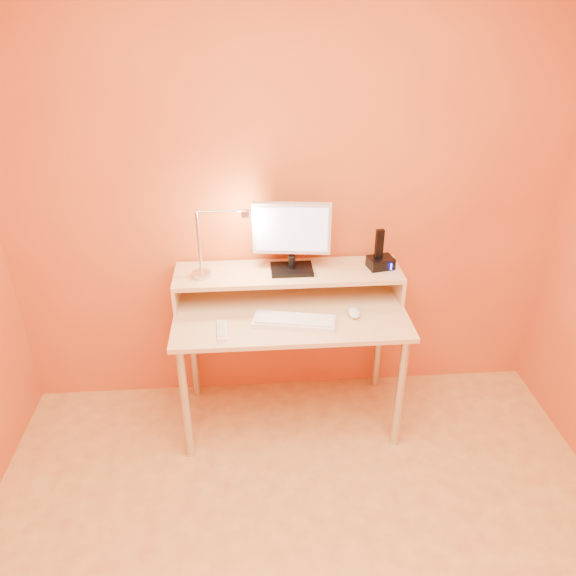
{
  "coord_description": "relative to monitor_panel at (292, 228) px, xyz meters",
  "views": [
    {
      "loc": [
        -0.2,
        -1.25,
        2.22
      ],
      "look_at": [
        -0.02,
        1.13,
        0.89
      ],
      "focal_mm": 34.46,
      "sensor_mm": 36.0,
      "label": 1
    }
  ],
  "objects": [
    {
      "name": "phone_dock",
      "position": [
        0.47,
        -0.01,
        -0.21
      ],
      "size": [
        0.15,
        0.12,
        0.06
      ],
      "primitive_type": "cube",
      "rotation": [
        0.0,
        0.0,
        0.2
      ],
      "color": "black",
      "rests_on": "desk_shelf"
    },
    {
      "name": "desk_leg_fr",
      "position": [
        0.53,
        -0.41,
        -0.77
      ],
      "size": [
        0.04,
        0.04,
        0.69
      ],
      "primitive_type": "cylinder",
      "color": "silver",
      "rests_on": "floor"
    },
    {
      "name": "monitor_foot",
      "position": [
        -0.0,
        -0.01,
        -0.23
      ],
      "size": [
        0.22,
        0.16,
        0.02
      ],
      "primitive_type": "cube",
      "color": "black",
      "rests_on": "desk_shelf"
    },
    {
      "name": "monitor_screen",
      "position": [
        0.0,
        -0.02,
        0.0
      ],
      "size": [
        0.36,
        0.05,
        0.24
      ],
      "primitive_type": "cube",
      "rotation": [
        0.0,
        0.0,
        -0.12
      ],
      "color": "silver",
      "rests_on": "monitor_panel"
    },
    {
      "name": "phone_led",
      "position": [
        0.52,
        -0.06,
        -0.21
      ],
      "size": [
        0.01,
        0.0,
        0.04
      ],
      "primitive_type": "cube",
      "color": "#182DED",
      "rests_on": "phone_dock"
    },
    {
      "name": "lamp_base",
      "position": [
        -0.47,
        -0.04,
        -0.23
      ],
      "size": [
        0.1,
        0.1,
        0.02
      ],
      "primitive_type": "cylinder",
      "color": "silver",
      "rests_on": "desk_shelf"
    },
    {
      "name": "monitor_neck",
      "position": [
        0.0,
        -0.01,
        -0.19
      ],
      "size": [
        0.04,
        0.04,
        0.07
      ],
      "primitive_type": "cylinder",
      "color": "black",
      "rests_on": "monitor_foot"
    },
    {
      "name": "desk_lower",
      "position": [
        -0.02,
        -0.16,
        -0.41
      ],
      "size": [
        1.2,
        0.6,
        0.02
      ],
      "primitive_type": "cube",
      "color": "tan",
      "rests_on": "floor"
    },
    {
      "name": "shelf_riser_left",
      "position": [
        -0.61,
        -0.01,
        -0.33
      ],
      "size": [
        0.02,
        0.3,
        0.14
      ],
      "primitive_type": "cube",
      "color": "tan",
      "rests_on": "desk_lower"
    },
    {
      "name": "desk_leg_bl",
      "position": [
        -0.57,
        0.09,
        -0.77
      ],
      "size": [
        0.04,
        0.04,
        0.69
      ],
      "primitive_type": "cylinder",
      "color": "silver",
      "rests_on": "floor"
    },
    {
      "name": "monitor_back",
      "position": [
        0.0,
        0.02,
        0.0
      ],
      "size": [
        0.36,
        0.05,
        0.23
      ],
      "primitive_type": "cube",
      "rotation": [
        0.0,
        0.0,
        -0.12
      ],
      "color": "black",
      "rests_on": "monitor_panel"
    },
    {
      "name": "lamp_post",
      "position": [
        -0.47,
        -0.04,
        -0.05
      ],
      "size": [
        0.01,
        0.01,
        0.33
      ],
      "primitive_type": "cylinder",
      "color": "silver",
      "rests_on": "lamp_base"
    },
    {
      "name": "mouse",
      "position": [
        0.3,
        -0.22,
        -0.38
      ],
      "size": [
        0.07,
        0.11,
        0.04
      ],
      "primitive_type": "ellipsoid",
      "rotation": [
        0.0,
        0.0,
        -0.06
      ],
      "color": "silver",
      "rests_on": "desk_lower"
    },
    {
      "name": "lamp_head",
      "position": [
        -0.23,
        -0.04,
        0.1
      ],
      "size": [
        0.04,
        0.04,
        0.03
      ],
      "primitive_type": "cylinder",
      "color": "silver",
      "rests_on": "lamp_arm"
    },
    {
      "name": "phone_handset",
      "position": [
        0.46,
        -0.01,
        -0.1
      ],
      "size": [
        0.04,
        0.03,
        0.16
      ],
      "primitive_type": "cube",
      "rotation": [
        0.0,
        0.0,
        0.2
      ],
      "color": "black",
      "rests_on": "phone_dock"
    },
    {
      "name": "wall_back",
      "position": [
        -0.02,
        0.16,
        0.13
      ],
      "size": [
        3.0,
        0.04,
        2.5
      ],
      "primitive_type": "cube",
      "color": "#CC6728",
      "rests_on": "floor"
    },
    {
      "name": "desk_leg_br",
      "position": [
        0.53,
        0.09,
        -0.77
      ],
      "size": [
        0.04,
        0.04,
        0.69
      ],
      "primitive_type": "cylinder",
      "color": "silver",
      "rests_on": "floor"
    },
    {
      "name": "shelf_riser_right",
      "position": [
        0.57,
        -0.01,
        -0.33
      ],
      "size": [
        0.02,
        0.3,
        0.14
      ],
      "primitive_type": "cube",
      "color": "tan",
      "rests_on": "desk_lower"
    },
    {
      "name": "monitor_panel",
      "position": [
        0.0,
        0.0,
        0.0
      ],
      "size": [
        0.4,
        0.08,
        0.27
      ],
      "primitive_type": "cube",
      "rotation": [
        0.0,
        0.0,
        -0.12
      ],
      "color": "silver",
      "rests_on": "monitor_neck"
    },
    {
      "name": "remote_control",
      "position": [
        -0.37,
        -0.33,
        -0.39
      ],
      "size": [
        0.05,
        0.17,
        0.02
      ],
      "primitive_type": "cube",
      "rotation": [
        0.0,
        0.0,
        0.05
      ],
      "color": "white",
      "rests_on": "desk_lower"
    },
    {
      "name": "desk_shelf",
      "position": [
        -0.02,
        -0.01,
        -0.25
      ],
      "size": [
        1.2,
        0.3,
        0.02
      ],
      "primitive_type": "cube",
      "color": "tan",
      "rests_on": "desk_lower"
    },
    {
      "name": "lamp_bulb",
      "position": [
        -0.23,
        -0.04,
        0.09
      ],
      "size": [
        0.03,
        0.03,
        0.0
      ],
      "primitive_type": "cylinder",
      "color": "#FFEAC6",
      "rests_on": "lamp_head"
    },
    {
      "name": "lamp_arm",
      "position": [
        -0.35,
        -0.04,
        0.12
      ],
      "size": [
        0.24,
        0.01,
        0.01
      ],
      "primitive_type": "cylinder",
      "rotation": [
        0.0,
        1.57,
        0.0
      ],
      "color": "silver",
      "rests_on": "lamp_post"
    },
    {
      "name": "keyboard",
      "position": [
        -0.01,
        -0.27,
        -0.39
      ],
      "size": [
        0.43,
        0.21,
        0.02
      ],
      "primitive_type": "cube",
      "rotation": [
        0.0,
        0.0,
        -0.2
      ],
      "color": "white",
      "rests_on": "desk_lower"
    },
    {
      "name": "desk_leg_fl",
      "position": [
        -0.57,
        -0.41,
        -0.77
      ],
      "size": [
        0.04,
        0.04,
        0.69
      ],
      "primitive_type": "cylinder",
      "color": "silver",
      "rests_on": "floor"
    }
  ]
}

